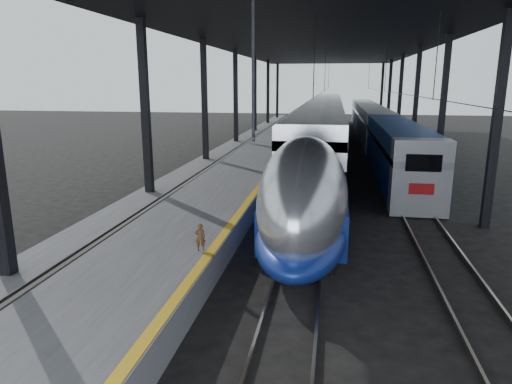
# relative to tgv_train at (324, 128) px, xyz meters

# --- Properties ---
(ground) EXTENTS (160.00, 160.00, 0.00)m
(ground) POSITION_rel_tgv_train_xyz_m (-2.00, -27.51, -2.11)
(ground) COLOR black
(ground) RESTS_ON ground
(platform) EXTENTS (6.00, 80.00, 1.00)m
(platform) POSITION_rel_tgv_train_xyz_m (-5.50, -7.51, -1.61)
(platform) COLOR #4C4C4F
(platform) RESTS_ON ground
(yellow_strip) EXTENTS (0.30, 80.00, 0.01)m
(yellow_strip) POSITION_rel_tgv_train_xyz_m (-2.70, -7.51, -1.11)
(yellow_strip) COLOR gold
(yellow_strip) RESTS_ON platform
(rails) EXTENTS (6.52, 80.00, 0.16)m
(rails) POSITION_rel_tgv_train_xyz_m (2.50, -7.51, -2.03)
(rails) COLOR slate
(rails) RESTS_ON ground
(canopy) EXTENTS (18.00, 75.00, 9.47)m
(canopy) POSITION_rel_tgv_train_xyz_m (-0.10, -7.51, 7.00)
(canopy) COLOR black
(canopy) RESTS_ON ground
(tgv_train) EXTENTS (3.15, 65.20, 4.52)m
(tgv_train) POSITION_rel_tgv_train_xyz_m (0.00, 0.00, 0.00)
(tgv_train) COLOR silver
(tgv_train) RESTS_ON ground
(second_train) EXTENTS (2.64, 56.05, 3.64)m
(second_train) POSITION_rel_tgv_train_xyz_m (5.00, 5.58, -0.27)
(second_train) COLOR navy
(second_train) RESTS_ON ground
(child) EXTENTS (0.37, 0.31, 0.88)m
(child) POSITION_rel_tgv_train_xyz_m (-3.05, -29.89, -0.67)
(child) COLOR #4C2E19
(child) RESTS_ON platform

